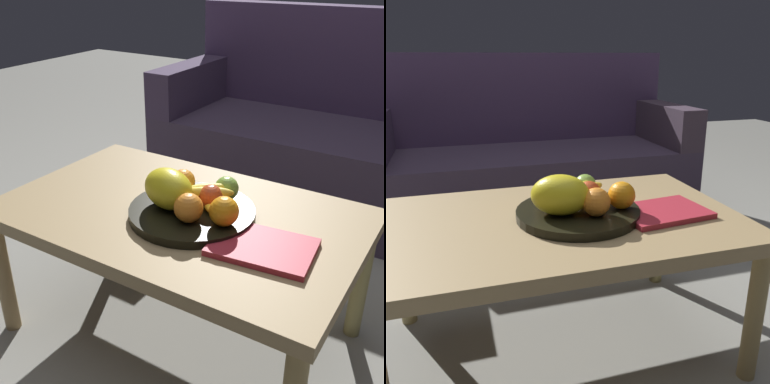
# 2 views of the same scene
# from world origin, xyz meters

# --- Properties ---
(ground_plane) EXTENTS (8.00, 8.00, 0.00)m
(ground_plane) POSITION_xyz_m (0.00, 0.00, 0.00)
(ground_plane) COLOR gray
(coffee_table) EXTENTS (1.03, 0.65, 0.44)m
(coffee_table) POSITION_xyz_m (0.00, 0.00, 0.39)
(coffee_table) COLOR #A2865A
(coffee_table) RESTS_ON ground_plane
(couch) EXTENTS (1.70, 0.70, 0.90)m
(couch) POSITION_xyz_m (0.14, 1.17, 0.30)
(couch) COLOR #3B2F44
(couch) RESTS_ON ground_plane
(fruit_bowl) EXTENTS (0.35, 0.35, 0.03)m
(fruit_bowl) POSITION_xyz_m (0.05, -0.01, 0.46)
(fruit_bowl) COLOR black
(fruit_bowl) RESTS_ON coffee_table
(melon_large_front) EXTENTS (0.19, 0.16, 0.11)m
(melon_large_front) POSITION_xyz_m (-0.01, -0.04, 0.52)
(melon_large_front) COLOR yellow
(melon_large_front) RESTS_ON fruit_bowl
(orange_front) EXTENTS (0.07, 0.07, 0.07)m
(orange_front) POSITION_xyz_m (-0.03, 0.06, 0.50)
(orange_front) COLOR orange
(orange_front) RESTS_ON fruit_bowl
(orange_left) EXTENTS (0.08, 0.08, 0.08)m
(orange_left) POSITION_xyz_m (0.17, -0.05, 0.51)
(orange_left) COLOR orange
(orange_left) RESTS_ON fruit_bowl
(orange_right) EXTENTS (0.08, 0.08, 0.08)m
(orange_right) POSITION_xyz_m (0.08, -0.08, 0.51)
(orange_right) COLOR orange
(orange_right) RESTS_ON fruit_bowl
(apple_front) EXTENTS (0.07, 0.07, 0.07)m
(apple_front) POSITION_xyz_m (0.09, 0.02, 0.50)
(apple_front) COLOR #B9401C
(apple_front) RESTS_ON fruit_bowl
(apple_left) EXTENTS (0.07, 0.07, 0.07)m
(apple_left) POSITION_xyz_m (0.10, 0.09, 0.50)
(apple_left) COLOR #81AD3E
(apple_left) RESTS_ON fruit_bowl
(banana_bunch) EXTENTS (0.16, 0.15, 0.06)m
(banana_bunch) POSITION_xyz_m (0.08, 0.03, 0.50)
(banana_bunch) COLOR yellow
(banana_bunch) RESTS_ON fruit_bowl
(magazine) EXTENTS (0.27, 0.21, 0.02)m
(magazine) POSITION_xyz_m (0.29, -0.07, 0.45)
(magazine) COLOR #B12937
(magazine) RESTS_ON coffee_table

